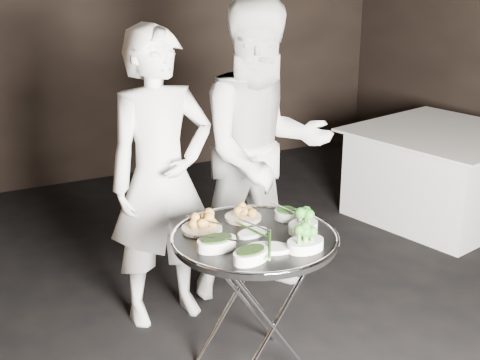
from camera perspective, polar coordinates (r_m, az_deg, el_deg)
name	(u,v)px	position (r m, az deg, el deg)	size (l,w,h in m)	color
wall_back	(70,9)	(5.92, -14.30, 13.95)	(6.00, 0.05, 3.00)	black
tray_stand	(254,299)	(3.23, 1.24, -10.16)	(0.48, 0.40, 0.70)	silver
serving_tray	(255,238)	(3.08, 1.28, -5.00)	(0.78, 0.78, 0.04)	black
potato_plate_a	(202,224)	(3.13, -3.28, -3.81)	(0.19, 0.19, 0.07)	beige
potato_plate_b	(243,214)	(3.26, 0.26, -2.88)	(0.18, 0.18, 0.06)	beige
greens_bowl	(286,213)	(3.27, 3.96, -2.81)	(0.11, 0.11, 0.07)	white
asparagus_plate_a	(252,232)	(3.09, 1.06, -4.44)	(0.18, 0.12, 0.03)	white
asparagus_plate_b	(269,247)	(2.94, 2.53, -5.69)	(0.23, 0.20, 0.04)	white
spinach_bowl_a	(217,242)	(2.94, -2.01, -5.29)	(0.18, 0.12, 0.07)	white
spinach_bowl_b	(251,254)	(2.83, 0.91, -6.30)	(0.20, 0.16, 0.07)	white
broccoli_bowl_a	(303,225)	(3.14, 5.41, -3.83)	(0.19, 0.17, 0.07)	white
broccoli_bowl_b	(305,243)	(2.95, 5.61, -5.33)	(0.19, 0.15, 0.07)	white
serving_utensils	(251,220)	(3.12, 0.96, -3.42)	(0.59, 0.43, 0.01)	silver
waiter_left	(161,179)	(3.58, -6.75, 0.11)	(0.59, 0.39, 1.63)	white
waiter_right	(263,152)	(3.83, 1.99, 2.40)	(0.85, 0.66, 1.75)	white
dining_table	(441,174)	(5.33, 16.78, 0.48)	(1.20, 1.20, 0.68)	silver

